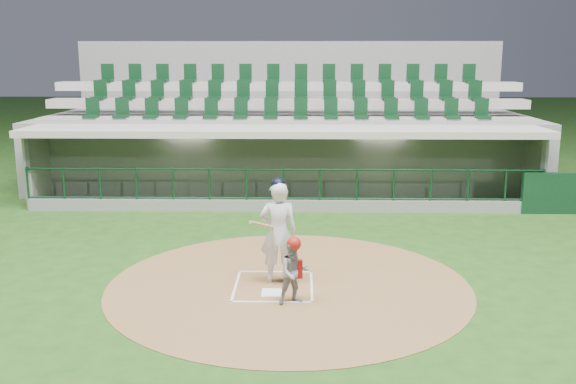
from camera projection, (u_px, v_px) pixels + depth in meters
name	position (u px, v px, depth m)	size (l,w,h in m)	color
ground	(274.00, 281.00, 12.97)	(120.00, 120.00, 0.00)	#1E4513
dirt_circle	(289.00, 285.00, 12.76)	(7.20, 7.20, 0.01)	brown
home_plate	(273.00, 293.00, 12.28)	(0.43, 0.43, 0.02)	white
batter_box_chalk	(274.00, 286.00, 12.67)	(1.55, 1.80, 0.01)	white
dugout_structure	(292.00, 168.00, 20.40)	(16.40, 3.70, 3.00)	slate
seating_deck	(287.00, 141.00, 23.34)	(17.00, 6.72, 5.15)	gray
batter	(278.00, 231.00, 12.69)	(0.92, 0.89, 2.14)	white
catcher	(294.00, 271.00, 11.68)	(0.69, 0.61, 1.26)	gray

